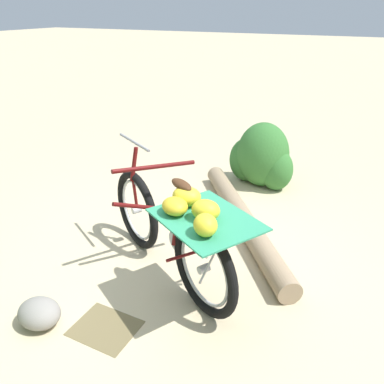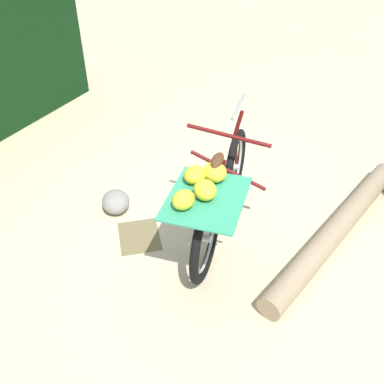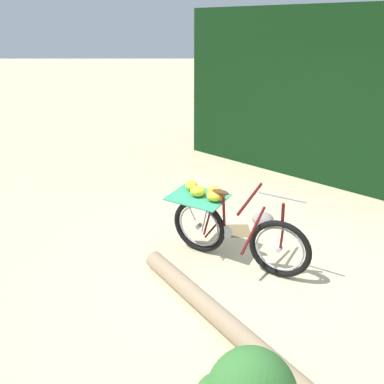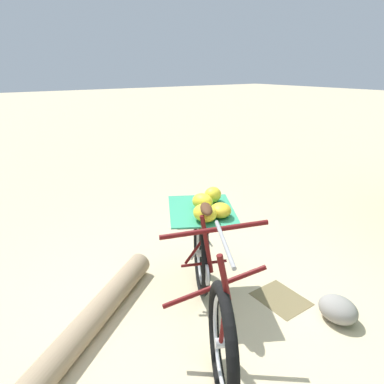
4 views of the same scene
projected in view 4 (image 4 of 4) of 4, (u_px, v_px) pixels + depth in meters
The scene contains 5 objects.
ground_plane at pixel (244, 327), 2.68m from camera, with size 60.00×60.00×0.00m, color beige.
bicycle at pixel (209, 268), 2.60m from camera, with size 1.69×1.14×1.03m.
fallen_log at pixel (66, 350), 2.33m from camera, with size 0.20×0.20×2.32m, color #9E8466.
path_stone at pixel (338, 309), 2.73m from camera, with size 0.32×0.26×0.20m, color gray.
leaf_litter_patch at pixel (281, 299), 3.00m from camera, with size 0.44×0.36×0.01m, color olive.
Camera 4 is at (-1.53, 1.57, 1.91)m, focal length 32.01 mm.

